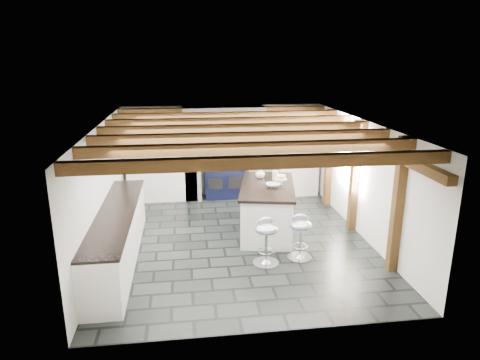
{
  "coord_description": "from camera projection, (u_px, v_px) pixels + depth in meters",
  "views": [
    {
      "loc": [
        -0.98,
        -7.75,
        3.51
      ],
      "look_at": [
        0.1,
        0.4,
        1.1
      ],
      "focal_mm": 32.0,
      "sensor_mm": 36.0,
      "label": 1
    }
  ],
  "objects": [
    {
      "name": "room_shell",
      "position": [
        202.0,
        170.0,
        9.45
      ],
      "size": [
        6.0,
        6.03,
        6.0
      ],
      "color": "white",
      "rests_on": "ground"
    },
    {
      "name": "ground",
      "position": [
        238.0,
        239.0,
        8.48
      ],
      "size": [
        6.0,
        6.0,
        0.0
      ],
      "primitive_type": "plane",
      "color": "black",
      "rests_on": "ground"
    },
    {
      "name": "bar_stool_near",
      "position": [
        301.0,
        232.0,
        7.54
      ],
      "size": [
        0.44,
        0.44,
        0.82
      ],
      "rotation": [
        0.0,
        0.0,
        -0.06
      ],
      "color": "silver",
      "rests_on": "ground"
    },
    {
      "name": "bar_stool_far",
      "position": [
        266.0,
        236.0,
        7.33
      ],
      "size": [
        0.5,
        0.5,
        0.84
      ],
      "rotation": [
        0.0,
        0.0,
        0.23
      ],
      "color": "silver",
      "rests_on": "ground"
    },
    {
      "name": "range_cooker",
      "position": [
        224.0,
        179.0,
        10.9
      ],
      "size": [
        1.0,
        0.63,
        0.99
      ],
      "color": "black",
      "rests_on": "ground"
    },
    {
      "name": "kitchen_island",
      "position": [
        267.0,
        208.0,
        8.73
      ],
      "size": [
        1.43,
        2.18,
        1.33
      ],
      "rotation": [
        0.0,
        0.0,
        -0.2
      ],
      "color": "white",
      "rests_on": "ground"
    }
  ]
}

